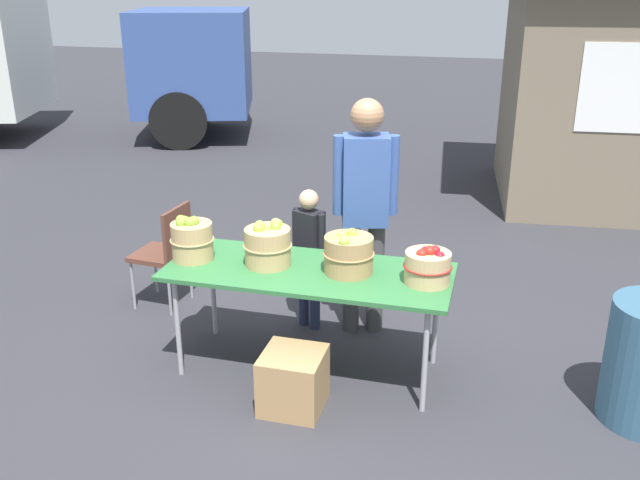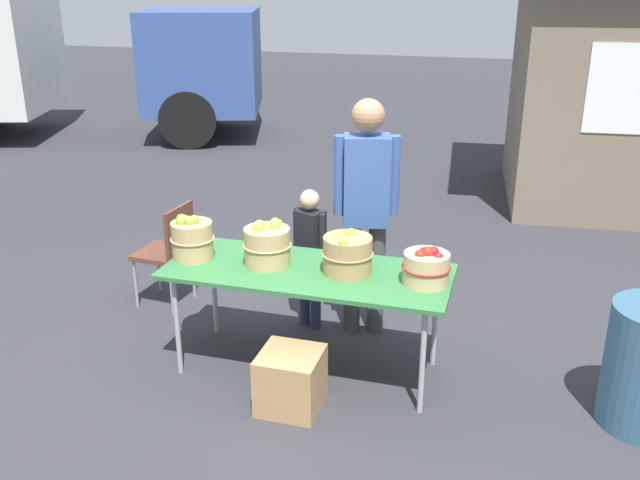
# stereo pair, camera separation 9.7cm
# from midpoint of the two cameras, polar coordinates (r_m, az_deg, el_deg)

# --- Properties ---
(ground_plane) EXTENTS (40.00, 40.00, 0.00)m
(ground_plane) POSITION_cam_midpoint_polar(r_m,az_deg,el_deg) (4.96, -1.49, -10.43)
(ground_plane) COLOR #2D2D33
(market_table) EXTENTS (1.90, 0.76, 0.75)m
(market_table) POSITION_cam_midpoint_polar(r_m,az_deg,el_deg) (4.63, -1.57, -2.96)
(market_table) COLOR #2D6B38
(market_table) RESTS_ON ground
(apple_basket_green_0) EXTENTS (0.30, 0.30, 0.31)m
(apple_basket_green_0) POSITION_cam_midpoint_polar(r_m,az_deg,el_deg) (4.82, -11.04, 0.09)
(apple_basket_green_0) COLOR tan
(apple_basket_green_0) RESTS_ON market_table
(apple_basket_green_1) EXTENTS (0.33, 0.33, 0.31)m
(apple_basket_green_1) POSITION_cam_midpoint_polar(r_m,az_deg,el_deg) (4.66, -4.89, -0.43)
(apple_basket_green_1) COLOR tan
(apple_basket_green_1) RESTS_ON market_table
(apple_basket_green_2) EXTENTS (0.34, 0.34, 0.29)m
(apple_basket_green_2) POSITION_cam_midpoint_polar(r_m,az_deg,el_deg) (4.52, 1.72, -1.14)
(apple_basket_green_2) COLOR #A87F51
(apple_basket_green_2) RESTS_ON market_table
(apple_basket_red_0) EXTENTS (0.31, 0.31, 0.25)m
(apple_basket_red_0) POSITION_cam_midpoint_polar(r_m,az_deg,el_deg) (4.42, 8.18, -2.16)
(apple_basket_red_0) COLOR tan
(apple_basket_red_0) RESTS_ON market_table
(vendor_adult) EXTENTS (0.46, 0.31, 1.78)m
(vendor_adult) POSITION_cam_midpoint_polar(r_m,az_deg,el_deg) (5.06, 3.17, 3.30)
(vendor_adult) COLOR #3F3F3F
(vendor_adult) RESTS_ON ground
(child_customer) EXTENTS (0.27, 0.22, 1.11)m
(child_customer) POSITION_cam_midpoint_polar(r_m,az_deg,el_deg) (5.23, -1.44, -0.68)
(child_customer) COLOR #262D4C
(child_customer) RESTS_ON ground
(folding_chair) EXTENTS (0.43, 0.43, 0.86)m
(folding_chair) POSITION_cam_midpoint_polar(r_m,az_deg,el_deg) (5.78, -12.90, -0.63)
(folding_chair) COLOR brown
(folding_chair) RESTS_ON ground
(produce_crate) EXTENTS (0.38, 0.38, 0.38)m
(produce_crate) POSITION_cam_midpoint_polar(r_m,az_deg,el_deg) (4.47, -2.85, -11.43)
(produce_crate) COLOR #A87F51
(produce_crate) RESTS_ON ground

